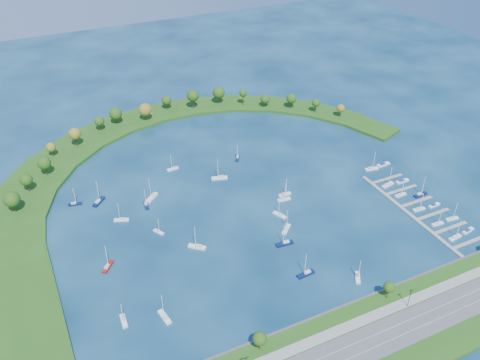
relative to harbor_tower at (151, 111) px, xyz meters
name	(u,v)px	position (x,y,z in m)	size (l,w,h in m)	color
ground	(236,192)	(15.26, -117.97, -4.18)	(700.00, 700.00, 0.00)	#07253F
south_shoreline	(363,344)	(15.29, -240.85, -3.19)	(420.00, 43.10, 11.60)	#255015
breakwater	(137,169)	(-31.06, -69.26, -3.19)	(286.74, 247.64, 2.00)	#255015
breakwater_trees	(156,120)	(-4.15, -28.26, 6.29)	(237.53, 95.55, 15.18)	#382314
harbor_tower	(151,111)	(0.00, 0.00, 0.00)	(2.60, 2.60, 4.26)	gray
dock_system	(419,210)	(100.56, -178.97, -3.83)	(24.28, 82.00, 1.60)	gray
moored_boat_0	(358,277)	(36.99, -207.91, -3.29)	(6.13, 7.77, 11.53)	white
moored_boat_1	(124,320)	(-70.60, -185.41, -3.29)	(2.67, 7.96, 11.52)	white
moored_boat_2	(75,203)	(-73.45, -89.60, -3.30)	(7.95, 3.56, 11.30)	#0B1845
moored_boat_3	(306,273)	(15.91, -195.25, -3.23)	(9.37, 3.16, 13.56)	#0B1845
moored_boat_4	(122,219)	(-53.17, -115.61, -3.28)	(8.33, 5.05, 11.85)	white
moored_boat_5	(197,246)	(-23.96, -154.43, -3.23)	(8.69, 7.95, 13.55)	white
moored_boat_6	(284,199)	(36.68, -137.55, -3.28)	(8.14, 2.84, 11.74)	white
moored_boat_7	(165,317)	(-53.89, -191.25, -3.24)	(3.85, 9.35, 13.34)	white
moored_boat_8	(285,194)	(39.62, -133.43, -3.29)	(7.81, 2.23, 11.46)	white
moored_boat_9	(220,177)	(12.08, -100.98, -3.20)	(10.19, 5.48, 14.42)	white
moored_boat_10	(158,231)	(-38.06, -134.18, -3.33)	(4.84, 6.72, 9.77)	white
moored_boat_11	(152,197)	(-31.83, -102.79, -3.19)	(9.38, 8.68, 14.70)	white
moored_boat_12	(280,214)	(27.25, -149.40, -3.27)	(5.31, 8.57, 12.22)	white
moored_boat_13	(146,205)	(-37.09, -108.51, -3.29)	(3.10, 7.99, 11.45)	#0B1845
moored_boat_14	(237,158)	(32.15, -84.39, -3.31)	(5.71, 7.27, 10.78)	#0B1845
moored_boat_15	(286,229)	(24.27, -161.79, -3.25)	(8.09, 7.73, 12.85)	white
moored_boat_16	(173,168)	(-10.42, -78.40, -3.30)	(7.63, 2.65, 11.02)	white
moored_boat_17	(285,243)	(17.70, -171.56, -3.22)	(9.53, 3.40, 13.73)	#0B1845
moored_boat_18	(108,266)	(-68.79, -149.01, -3.25)	(7.48, 8.49, 13.05)	maroon
moored_boat_19	(99,201)	(-60.64, -93.54, -3.20)	(8.84, 8.95, 14.45)	#0B1845
docked_boat_0	(455,237)	(100.78, -206.15, -3.28)	(8.35, 3.21, 11.97)	white
docked_boat_1	(468,231)	(111.25, -204.88, -3.59)	(8.19, 3.53, 1.62)	white
docked_boat_2	(438,223)	(100.80, -193.33, -3.31)	(7.44, 2.53, 10.76)	white
docked_boat_3	(452,218)	(111.30, -193.40, -3.30)	(7.80, 3.09, 11.15)	white
docked_boat_4	(419,209)	(100.79, -178.81, -3.30)	(7.76, 2.92, 11.14)	white
docked_boat_5	(434,205)	(111.25, -179.64, -3.61)	(7.78, 2.72, 1.56)	white
docked_boat_6	(401,194)	(100.80, -163.36, -3.30)	(7.58, 2.36, 11.05)	white
docked_boat_7	(420,194)	(111.27, -168.25, -3.25)	(8.93, 2.92, 12.96)	#0B1845
docked_boat_8	(388,184)	(100.77, -151.87, -3.25)	(9.07, 3.94, 12.91)	white
docked_boat_9	(402,181)	(111.24, -152.47, -3.53)	(8.79, 2.52, 1.79)	white
docked_boat_10	(372,168)	(103.17, -133.03, -3.24)	(9.19, 3.93, 13.09)	white
docked_boat_11	(383,164)	(113.13, -132.13, -3.49)	(9.32, 3.10, 1.87)	white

